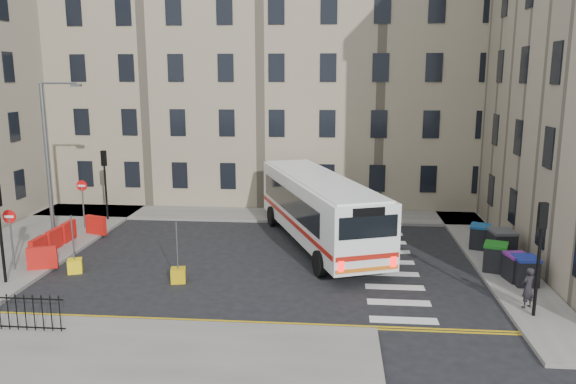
# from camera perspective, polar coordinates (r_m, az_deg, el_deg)

# --- Properties ---
(ground) EXTENTS (120.00, 120.00, 0.00)m
(ground) POSITION_cam_1_polar(r_m,az_deg,el_deg) (26.26, 1.41, -7.16)
(ground) COLOR black
(ground) RESTS_ON ground
(pavement_north) EXTENTS (36.00, 3.20, 0.15)m
(pavement_north) POSITION_cam_1_polar(r_m,az_deg,el_deg) (35.27, -7.47, -2.22)
(pavement_north) COLOR slate
(pavement_north) RESTS_ON ground
(pavement_east) EXTENTS (2.40, 26.00, 0.15)m
(pavement_east) POSITION_cam_1_polar(r_m,az_deg,el_deg) (30.92, 18.85, -4.74)
(pavement_east) COLOR slate
(pavement_east) RESTS_ON ground
(pavement_west) EXTENTS (6.00, 22.00, 0.15)m
(pavement_west) POSITION_cam_1_polar(r_m,az_deg,el_deg) (31.28, -25.10, -5.05)
(pavement_west) COLOR slate
(pavement_west) RESTS_ON ground
(pavement_sw) EXTENTS (20.00, 6.00, 0.15)m
(pavement_sw) POSITION_cam_1_polar(r_m,az_deg,el_deg) (19.05, -23.13, -15.49)
(pavement_sw) COLOR slate
(pavement_sw) RESTS_ON ground
(terrace_north) EXTENTS (38.30, 10.80, 17.20)m
(terrace_north) POSITION_cam_1_polar(r_m,az_deg,el_deg) (41.21, -7.08, 11.77)
(terrace_north) COLOR gray
(terrace_north) RESTS_ON ground
(traffic_light_east) EXTENTS (0.28, 0.22, 4.10)m
(traffic_light_east) POSITION_cam_1_polar(r_m,az_deg,el_deg) (21.31, 24.25, -4.63)
(traffic_light_east) COLOR black
(traffic_light_east) RESTS_ON pavement_east
(traffic_light_nw) EXTENTS (0.28, 0.22, 4.10)m
(traffic_light_nw) POSITION_cam_1_polar(r_m,az_deg,el_deg) (34.57, -18.11, 1.75)
(traffic_light_nw) COLOR black
(traffic_light_nw) RESTS_ON pavement_west
(streetlamp) EXTENTS (0.50, 0.22, 8.14)m
(streetlamp) POSITION_cam_1_polar(r_m,az_deg,el_deg) (30.78, -23.25, 2.99)
(streetlamp) COLOR #595B5E
(streetlamp) RESTS_ON pavement_west
(no_entry_north) EXTENTS (0.60, 0.08, 3.00)m
(no_entry_north) POSITION_cam_1_polar(r_m,az_deg,el_deg) (33.13, -20.16, -0.20)
(no_entry_north) COLOR #595B5E
(no_entry_north) RESTS_ON pavement_west
(no_entry_south) EXTENTS (0.60, 0.08, 3.00)m
(no_entry_south) POSITION_cam_1_polar(r_m,az_deg,el_deg) (27.13, -26.37, -3.21)
(no_entry_south) COLOR #595B5E
(no_entry_south) RESTS_ON pavement_west
(roadworks_barriers) EXTENTS (1.66, 6.26, 1.00)m
(roadworks_barriers) POSITION_cam_1_polar(r_m,az_deg,el_deg) (29.68, -22.06, -4.50)
(roadworks_barriers) COLOR red
(roadworks_barriers) RESTS_ON pavement_west
(bus) EXTENTS (7.03, 12.79, 3.43)m
(bus) POSITION_cam_1_polar(r_m,az_deg,el_deg) (28.50, 3.14, -1.52)
(bus) COLOR white
(bus) RESTS_ON ground
(wheelie_bin_a) EXTENTS (0.97, 1.09, 1.16)m
(wheelie_bin_a) POSITION_cam_1_polar(r_m,az_deg,el_deg) (24.97, 22.95, -7.34)
(wheelie_bin_a) COLOR black
(wheelie_bin_a) RESTS_ON pavement_east
(wheelie_bin_b) EXTENTS (1.07, 1.18, 1.13)m
(wheelie_bin_b) POSITION_cam_1_polar(r_m,az_deg,el_deg) (25.30, 22.24, -7.07)
(wheelie_bin_b) COLOR black
(wheelie_bin_b) RESTS_ON pavement_east
(wheelie_bin_c) EXTENTS (1.27, 1.35, 1.21)m
(wheelie_bin_c) POSITION_cam_1_polar(r_m,az_deg,el_deg) (26.22, 20.31, -6.19)
(wheelie_bin_c) COLOR black
(wheelie_bin_c) RESTS_ON pavement_east
(wheelie_bin_d) EXTENTS (1.21, 1.35, 1.36)m
(wheelie_bin_d) POSITION_cam_1_polar(r_m,az_deg,el_deg) (27.95, 20.88, -4.98)
(wheelie_bin_d) COLOR black
(wheelie_bin_d) RESTS_ON pavement_east
(wheelie_bin_e) EXTENTS (1.22, 1.31, 1.17)m
(wheelie_bin_e) POSITION_cam_1_polar(r_m,az_deg,el_deg) (29.30, 18.91, -4.28)
(wheelie_bin_e) COLOR black
(wheelie_bin_e) RESTS_ON pavement_east
(pedestrian) EXTENTS (0.67, 0.60, 1.53)m
(pedestrian) POSITION_cam_1_polar(r_m,az_deg,el_deg) (22.50, 23.19, -8.94)
(pedestrian) COLOR black
(pedestrian) RESTS_ON pavement_east
(bollard_yellow) EXTENTS (0.78, 0.78, 0.60)m
(bollard_yellow) POSITION_cam_1_polar(r_m,az_deg,el_deg) (26.58, -20.82, -7.03)
(bollard_yellow) COLOR yellow
(bollard_yellow) RESTS_ON ground
(bollard_chevron) EXTENTS (0.72, 0.72, 0.60)m
(bollard_chevron) POSITION_cam_1_polar(r_m,az_deg,el_deg) (24.20, -11.09, -8.30)
(bollard_chevron) COLOR #CA9F0B
(bollard_chevron) RESTS_ON ground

